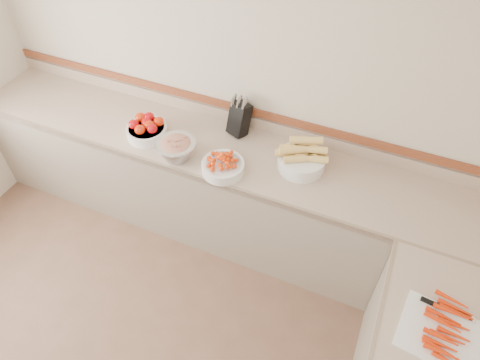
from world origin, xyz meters
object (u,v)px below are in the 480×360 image
at_px(cherry_tomato_bowl, 223,165).
at_px(corn_bowl, 302,158).
at_px(knife_block, 239,118).
at_px(cutting_board, 447,333).
at_px(tomato_bowl, 147,129).
at_px(rhubarb_bowl, 176,148).

relative_size(cherry_tomato_bowl, corn_bowl, 0.80).
distance_m(knife_block, cherry_tomato_bowl, 0.44).
bearing_deg(cherry_tomato_bowl, cutting_board, -22.06).
bearing_deg(cherry_tomato_bowl, tomato_bowl, 170.24).
bearing_deg(cutting_board, tomato_bowl, 161.58).
bearing_deg(cutting_board, rhubarb_bowl, 161.94).
distance_m(tomato_bowl, corn_bowl, 1.16).
height_order(knife_block, corn_bowl, knife_block).
bearing_deg(tomato_bowl, rhubarb_bowl, -20.49).
distance_m(knife_block, rhubarb_bowl, 0.52).
height_order(knife_block, cutting_board, knife_block).
distance_m(rhubarb_bowl, cutting_board, 1.96).
xyz_separation_m(knife_block, cherry_tomato_bowl, (0.07, -0.43, -0.08)).
height_order(knife_block, tomato_bowl, knife_block).
relative_size(tomato_bowl, cutting_board, 0.63).
xyz_separation_m(knife_block, rhubarb_bowl, (-0.29, -0.43, -0.05)).
bearing_deg(corn_bowl, knife_block, 162.00).
height_order(corn_bowl, rhubarb_bowl, corn_bowl).
bearing_deg(cherry_tomato_bowl, rhubarb_bowl, -179.53).
bearing_deg(knife_block, rhubarb_bowl, -124.17).
bearing_deg(corn_bowl, rhubarb_bowl, -162.98).
distance_m(tomato_bowl, cherry_tomato_bowl, 0.69).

